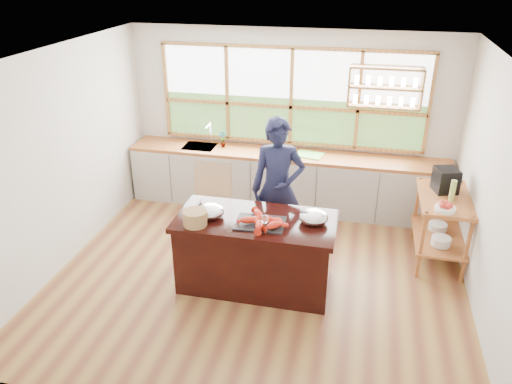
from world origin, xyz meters
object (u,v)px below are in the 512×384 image
(espresso_machine, at_px, (446,180))
(cook, at_px, (278,189))
(island, at_px, (256,252))
(wicker_basket, at_px, (195,218))

(espresso_machine, bearing_deg, cook, 176.20)
(cook, distance_m, espresso_machine, 2.14)
(espresso_machine, bearing_deg, island, -166.42)
(cook, height_order, wicker_basket, cook)
(cook, height_order, espresso_machine, cook)
(espresso_machine, bearing_deg, wicker_basket, -167.78)
(island, height_order, cook, cook)
(cook, xyz_separation_m, espresso_machine, (2.08, 0.47, 0.12))
(espresso_machine, distance_m, wicker_basket, 3.22)
(island, distance_m, cook, 0.94)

